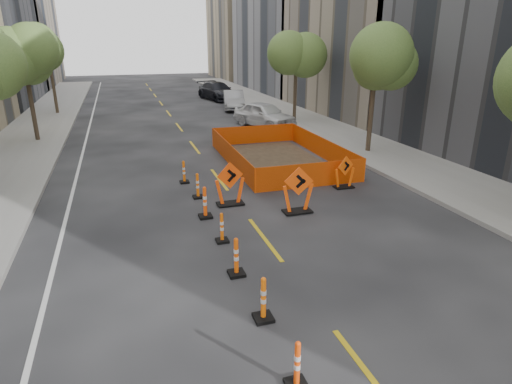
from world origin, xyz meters
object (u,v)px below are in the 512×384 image
object	(u,v)px
channelizer_6	(205,202)
parked_car_near	(264,115)
channelizer_2	(297,364)
channelizer_5	(222,227)
channelizer_3	(263,299)
chevron_sign_right	(345,172)
parked_car_mid	(234,100)
parked_car_far	(218,91)
channelizer_7	(198,186)
channelizer_4	(236,257)
chevron_sign_center	(298,190)
chevron_sign_left	(230,184)
channelizer_8	(184,172)

from	to	relation	value
channelizer_6	parked_car_near	world-z (taller)	parked_car_near
channelizer_2	channelizer_5	bearing A→B (deg)	89.22
channelizer_3	parked_car_near	world-z (taller)	parked_car_near
chevron_sign_right	parked_car_mid	size ratio (longest dim) A/B	0.29
chevron_sign_right	parked_car_far	world-z (taller)	parked_car_far
channelizer_3	chevron_sign_right	size ratio (longest dim) A/B	0.77
channelizer_2	channelizer_7	world-z (taller)	channelizer_7
channelizer_4	parked_car_mid	distance (m)	27.08
channelizer_5	chevron_sign_right	size ratio (longest dim) A/B	0.69
channelizer_6	chevron_sign_center	distance (m)	3.15
channelizer_3	channelizer_4	size ratio (longest dim) A/B	0.99
channelizer_5	parked_car_far	bearing A→B (deg)	77.40
channelizer_4	channelizer_5	bearing A→B (deg)	87.32
channelizer_2	channelizer_7	bearing A→B (deg)	89.56
channelizer_5	chevron_sign_left	distance (m)	2.99
channelizer_2	parked_car_mid	bearing A→B (deg)	77.14
channelizer_8	channelizer_3	bearing A→B (deg)	-88.86
parked_car_mid	chevron_sign_right	bearing A→B (deg)	-80.79
channelizer_7	chevron_sign_center	distance (m)	3.88
channelizer_5	channelizer_4	bearing A→B (deg)	-92.68
channelizer_2	channelizer_6	xyz separation A→B (m)	(-0.03, 7.74, 0.08)
chevron_sign_left	chevron_sign_center	size ratio (longest dim) A/B	0.98
channelizer_7	channelizer_2	bearing A→B (deg)	-90.44
channelizer_3	channelizer_5	world-z (taller)	channelizer_3
channelizer_7	parked_car_far	world-z (taller)	parked_car_far
channelizer_3	chevron_sign_left	xyz separation A→B (m)	(1.00, 6.68, 0.29)
channelizer_5	channelizer_6	distance (m)	1.94
channelizer_3	parked_car_mid	size ratio (longest dim) A/B	0.22
channelizer_2	channelizer_6	size ratio (longest dim) A/B	0.86
chevron_sign_center	parked_car_near	world-z (taller)	parked_car_near
channelizer_8	parked_car_far	world-z (taller)	parked_car_far
parked_car_far	channelizer_4	bearing A→B (deg)	-114.12
channelizer_3	chevron_sign_left	size ratio (longest dim) A/B	0.64
channelizer_4	chevron_sign_right	xyz separation A→B (m)	(5.85, 5.17, 0.15)
chevron_sign_center	parked_car_far	distance (m)	29.37
channelizer_7	chevron_sign_right	size ratio (longest dim) A/B	0.73
channelizer_6	parked_car_mid	world-z (taller)	parked_car_mid
channelizer_5	parked_car_mid	world-z (taller)	parked_car_mid
channelizer_7	channelizer_3	bearing A→B (deg)	-90.17
chevron_sign_right	parked_car_far	distance (m)	27.32
channelizer_4	chevron_sign_center	size ratio (longest dim) A/B	0.63
channelizer_6	chevron_sign_right	bearing A→B (deg)	12.48
parked_car_near	parked_car_far	distance (m)	14.34
channelizer_2	channelizer_3	world-z (taller)	channelizer_3
channelizer_4	channelizer_8	bearing A→B (deg)	90.96
chevron_sign_right	chevron_sign_center	bearing A→B (deg)	-163.20
channelizer_2	channelizer_4	size ratio (longest dim) A/B	0.91
channelizer_5	channelizer_7	distance (m)	3.87
channelizer_3	parked_car_near	xyz separation A→B (m)	(6.81, 20.06, 0.32)
parked_car_near	channelizer_5	bearing A→B (deg)	-135.71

